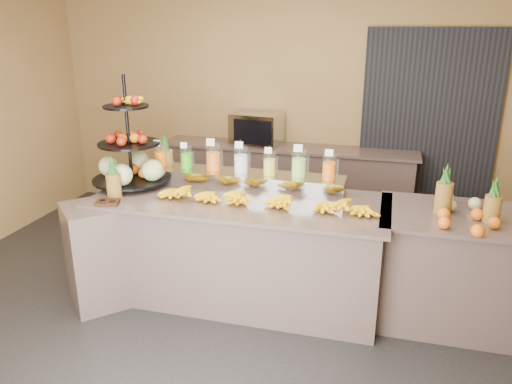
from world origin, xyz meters
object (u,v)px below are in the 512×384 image
at_px(banana_heap, 264,197).
at_px(oven_warmer, 257,129).
at_px(fruit_stand, 135,159).
at_px(right_fruit_pile, 465,212).
at_px(condiment_caddy, 108,202).
at_px(pitcher_tray, 241,180).

relative_size(banana_heap, oven_warmer, 3.24).
bearing_deg(fruit_stand, oven_warmer, 84.51).
bearing_deg(right_fruit_pile, condiment_caddy, -172.70).
height_order(banana_heap, right_fruit_pile, right_fruit_pile).
distance_m(pitcher_tray, fruit_stand, 0.98).
height_order(right_fruit_pile, oven_warmer, oven_warmer).
bearing_deg(pitcher_tray, right_fruit_pile, -10.09).
bearing_deg(oven_warmer, condiment_caddy, -98.42).
relative_size(banana_heap, fruit_stand, 1.88).
xyz_separation_m(pitcher_tray, banana_heap, (0.31, -0.36, -0.01)).
distance_m(fruit_stand, condiment_caddy, 0.58).
xyz_separation_m(right_fruit_pile, oven_warmer, (-2.15, 2.00, 0.11)).
xyz_separation_m(banana_heap, right_fruit_pile, (1.54, 0.03, 0.01)).
bearing_deg(fruit_stand, pitcher_tray, 23.45).
distance_m(banana_heap, fruit_stand, 1.28).
bearing_deg(banana_heap, fruit_stand, 171.02).
relative_size(condiment_caddy, oven_warmer, 0.32).
bearing_deg(condiment_caddy, right_fruit_pile, 7.30).
bearing_deg(oven_warmer, banana_heap, -66.52).
bearing_deg(oven_warmer, fruit_stand, -102.69).
distance_m(fruit_stand, oven_warmer, 1.94).
bearing_deg(condiment_caddy, banana_heap, 14.69).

